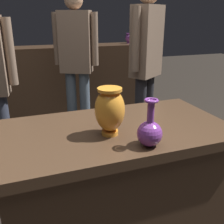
{
  "coord_description": "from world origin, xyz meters",
  "views": [
    {
      "loc": [
        -0.43,
        -1.15,
        1.34
      ],
      "look_at": [
        -0.02,
        -0.03,
        0.9
      ],
      "focal_mm": 41.78,
      "sensor_mm": 36.0,
      "label": 1
    }
  ],
  "objects_px": {
    "vase_tall_behind": "(150,132)",
    "shelf_vase_far_right": "(128,38)",
    "vase_centerpiece": "(110,110)",
    "visitor_center_back": "(76,58)",
    "visitor_near_right": "(146,60)",
    "shelf_vase_left": "(6,38)"
  },
  "relations": [
    {
      "from": "vase_tall_behind",
      "to": "vase_centerpiece",
      "type": "bearing_deg",
      "value": 126.19
    },
    {
      "from": "shelf_vase_far_right",
      "to": "vase_centerpiece",
      "type": "bearing_deg",
      "value": -115.27
    },
    {
      "from": "vase_tall_behind",
      "to": "visitor_near_right",
      "type": "height_order",
      "value": "visitor_near_right"
    },
    {
      "from": "shelf_vase_far_right",
      "to": "visitor_near_right",
      "type": "xyz_separation_m",
      "value": [
        -0.33,
        -1.18,
        -0.11
      ]
    },
    {
      "from": "vase_tall_behind",
      "to": "visitor_center_back",
      "type": "height_order",
      "value": "visitor_center_back"
    },
    {
      "from": "shelf_vase_left",
      "to": "visitor_center_back",
      "type": "bearing_deg",
      "value": -42.74
    },
    {
      "from": "vase_tall_behind",
      "to": "shelf_vase_left",
      "type": "relative_size",
      "value": 1.07
    },
    {
      "from": "visitor_near_right",
      "to": "visitor_center_back",
      "type": "distance_m",
      "value": 0.75
    },
    {
      "from": "vase_centerpiece",
      "to": "visitor_center_back",
      "type": "distance_m",
      "value": 1.65
    },
    {
      "from": "shelf_vase_left",
      "to": "visitor_near_right",
      "type": "xyz_separation_m",
      "value": [
        1.23,
        -1.15,
        -0.15
      ]
    },
    {
      "from": "shelf_vase_left",
      "to": "shelf_vase_far_right",
      "type": "bearing_deg",
      "value": 1.27
    },
    {
      "from": "vase_tall_behind",
      "to": "shelf_vase_left",
      "type": "height_order",
      "value": "shelf_vase_left"
    },
    {
      "from": "shelf_vase_far_right",
      "to": "vase_tall_behind",
      "type": "bearing_deg",
      "value": -111.29
    },
    {
      "from": "vase_centerpiece",
      "to": "shelf_vase_left",
      "type": "height_order",
      "value": "shelf_vase_left"
    },
    {
      "from": "shelf_vase_far_right",
      "to": "visitor_near_right",
      "type": "height_order",
      "value": "visitor_near_right"
    },
    {
      "from": "shelf_vase_far_right",
      "to": "visitor_center_back",
      "type": "bearing_deg",
      "value": -142.91
    },
    {
      "from": "visitor_near_right",
      "to": "visitor_center_back",
      "type": "height_order",
      "value": "visitor_near_right"
    },
    {
      "from": "vase_tall_behind",
      "to": "shelf_vase_far_right",
      "type": "distance_m",
      "value": 2.66
    },
    {
      "from": "vase_tall_behind",
      "to": "shelf_vase_far_right",
      "type": "xyz_separation_m",
      "value": [
        0.96,
        2.47,
        0.2
      ]
    },
    {
      "from": "visitor_center_back",
      "to": "vase_tall_behind",
      "type": "bearing_deg",
      "value": 114.21
    },
    {
      "from": "vase_centerpiece",
      "to": "shelf_vase_far_right",
      "type": "xyz_separation_m",
      "value": [
        1.09,
        2.3,
        0.14
      ]
    },
    {
      "from": "shelf_vase_left",
      "to": "shelf_vase_far_right",
      "type": "height_order",
      "value": "shelf_vase_left"
    }
  ]
}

